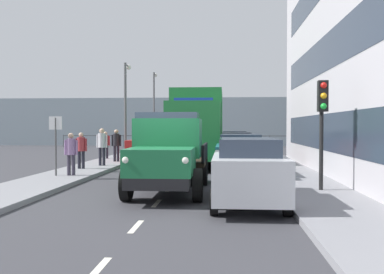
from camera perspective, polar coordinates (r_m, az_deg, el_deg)
ground_plane at (r=21.40m, az=-0.39°, el=-3.99°), size 80.00×80.00×0.00m
sidewalk_left at (r=21.48m, az=11.55°, el=-3.80°), size 2.27×40.04×0.15m
sidewalk_right at (r=22.21m, az=-11.92°, el=-3.63°), size 2.27×40.04×0.15m
road_centreline_markings at (r=20.09m, az=-0.70°, el=-4.34°), size 0.12×34.70×0.01m
sea_horizon at (r=44.29m, az=2.10°, el=2.05°), size 80.00×0.80×5.00m
seawall_railing at (r=40.70m, az=1.90°, el=-0.13°), size 28.08×0.08×1.20m
truck_vintage_green at (r=12.76m, az=-3.18°, el=-2.36°), size 2.17×5.64×2.43m
lorry_cargo_green at (r=22.02m, az=0.76°, el=1.57°), size 2.58×8.20×3.87m
car_silver_kerbside_near at (r=11.00m, az=7.44°, el=-4.46°), size 1.82×4.20×1.72m
car_teal_kerbside_1 at (r=16.76m, az=6.39°, el=-2.43°), size 1.91×3.90×1.72m
car_maroon_kerbside_2 at (r=21.68m, az=5.94°, el=-1.56°), size 1.77×4.36×1.72m
car_navy_kerbside_3 at (r=26.84m, az=5.65°, el=-0.98°), size 1.79×4.25×1.72m
car_red_oppositeside_0 at (r=23.74m, az=-5.66°, el=-1.30°), size 1.97×4.00×1.72m
pedestrian_by_lamp at (r=16.96m, az=-15.85°, el=-1.75°), size 0.53×0.34×1.62m
pedestrian_with_bag at (r=19.50m, az=-14.59°, el=-1.36°), size 0.53×0.34×1.60m
pedestrian_near_railing at (r=20.80m, az=-11.94°, el=-0.86°), size 0.53×0.34×1.78m
pedestrian_strolling at (r=23.09m, az=-10.08°, el=-0.75°), size 0.53×0.34×1.70m
pedestrian_in_dark_coat at (r=25.37m, az=-11.48°, el=-0.76°), size 0.53×0.34×1.57m
traffic_light_near at (r=13.00m, az=17.01°, el=3.36°), size 0.28×0.41×3.20m
lamp_post_promenade at (r=26.75m, az=-8.81°, el=4.89°), size 0.32×1.14×5.78m
lamp_post_far at (r=38.17m, az=-5.07°, el=4.55°), size 0.32×1.14×6.66m
street_sign at (r=16.98m, az=-17.75°, el=0.22°), size 0.50×0.07×2.25m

